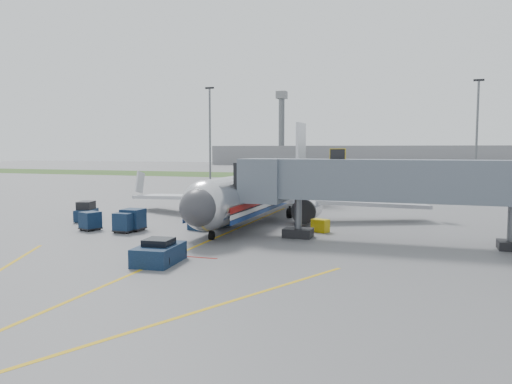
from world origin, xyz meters
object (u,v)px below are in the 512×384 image
(airliner, at_px, (264,191))
(pushback_tug, at_px, (159,253))
(baggage_tug, at_px, (86,212))
(ramp_worker, at_px, (205,212))
(belt_loader, at_px, (210,221))

(airliner, bearing_deg, pushback_tug, -89.69)
(baggage_tug, bearing_deg, ramp_worker, 20.37)
(belt_loader, bearing_deg, pushback_tug, -79.05)
(baggage_tug, xyz_separation_m, ramp_worker, (10.56, 3.92, -0.04))
(belt_loader, height_order, ramp_worker, belt_loader)
(ramp_worker, bearing_deg, airliner, -7.30)
(airliner, relative_size, baggage_tug, 11.98)
(belt_loader, bearing_deg, airliner, 72.61)
(ramp_worker, bearing_deg, belt_loader, -109.25)
(belt_loader, bearing_deg, ramp_worker, 120.12)
(pushback_tug, height_order, baggage_tug, baggage_tug)
(baggage_tug, xyz_separation_m, belt_loader, (12.73, 0.18, -0.24))
(baggage_tug, distance_m, belt_loader, 12.73)
(airliner, relative_size, ramp_worker, 22.46)
(baggage_tug, bearing_deg, airliner, 28.10)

